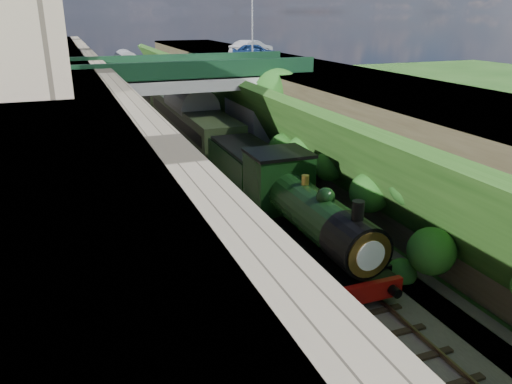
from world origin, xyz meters
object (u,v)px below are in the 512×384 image
at_px(lamppost, 253,20).
at_px(road_bridge, 197,103).
at_px(locomotive, 306,216).
at_px(tender, 247,174).
at_px(car_blue, 255,52).
at_px(car_silver, 252,49).
at_px(tree, 278,97).

bearing_deg(lamppost, road_bridge, -139.64).
distance_m(locomotive, tender, 7.37).
distance_m(lamppost, car_blue, 3.05).
bearing_deg(car_silver, locomotive, 134.60).
bearing_deg(road_bridge, lamppost, 40.36).
height_order(car_silver, locomotive, car_silver).
height_order(car_silver, tender, car_silver).
relative_size(lamppost, locomotive, 0.59).
bearing_deg(tree, locomotive, -108.62).
bearing_deg(car_silver, tree, 137.74).
xyz_separation_m(tree, locomotive, (-4.71, -13.99, -2.75)).
relative_size(road_bridge, tree, 2.42).
height_order(road_bridge, locomotive, road_bridge).
distance_m(tree, tender, 8.68).
bearing_deg(road_bridge, tree, -29.70).
xyz_separation_m(tree, tender, (-4.71, -6.63, -3.03)).
relative_size(car_blue, tender, 0.68).
height_order(tree, car_silver, car_silver).
xyz_separation_m(road_bridge, locomotive, (0.26, -16.83, -2.18)).
xyz_separation_m(locomotive, tender, (-0.00, 7.36, -0.27)).
xyz_separation_m(lamppost, tender, (-5.99, -14.77, -7.95)).
height_order(car_blue, tender, car_blue).
bearing_deg(tender, car_silver, 68.60).
distance_m(tree, car_silver, 13.25).
xyz_separation_m(lamppost, car_silver, (1.60, 4.58, -2.56)).
height_order(road_bridge, tender, road_bridge).
relative_size(car_blue, locomotive, 0.40).
bearing_deg(locomotive, road_bridge, 90.87).
distance_m(road_bridge, locomotive, 16.97).
xyz_separation_m(lamppost, locomotive, (-5.99, -22.13, -7.67)).
bearing_deg(tender, tree, 54.59).
height_order(road_bridge, tree, road_bridge).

